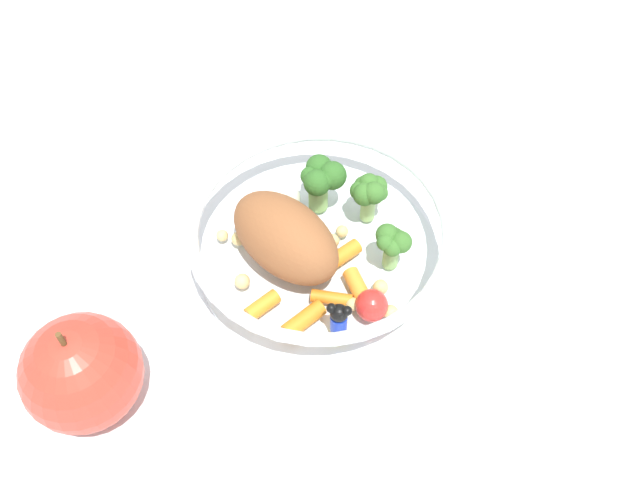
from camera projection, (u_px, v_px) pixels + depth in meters
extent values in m
plane|color=white|center=(315.00, 239.00, 0.56)|extent=(2.40, 2.40, 0.00)
cylinder|color=white|center=(320.00, 256.00, 0.55)|extent=(0.19, 0.19, 0.01)
torus|color=white|center=(320.00, 226.00, 0.52)|extent=(0.20, 0.20, 0.01)
ellipsoid|color=brown|center=(285.00, 237.00, 0.52)|extent=(0.10, 0.11, 0.06)
cylinder|color=#7FAD5B|center=(391.00, 256.00, 0.53)|extent=(0.01, 0.01, 0.02)
sphere|color=#386B28|center=(393.00, 237.00, 0.52)|extent=(0.02, 0.02, 0.02)
sphere|color=#386B28|center=(387.00, 235.00, 0.51)|extent=(0.02, 0.02, 0.02)
sphere|color=#386B28|center=(385.00, 242.00, 0.51)|extent=(0.01, 0.01, 0.01)
sphere|color=#386B28|center=(392.00, 247.00, 0.51)|extent=(0.01, 0.01, 0.01)
sphere|color=#386B28|center=(401.00, 242.00, 0.51)|extent=(0.02, 0.02, 0.02)
sphere|color=#386B28|center=(398.00, 240.00, 0.52)|extent=(0.02, 0.02, 0.02)
cylinder|color=#8EB766|center=(368.00, 207.00, 0.56)|extent=(0.01, 0.01, 0.02)
sphere|color=#386B28|center=(369.00, 184.00, 0.54)|extent=(0.02, 0.02, 0.02)
sphere|color=#386B28|center=(364.00, 186.00, 0.54)|extent=(0.02, 0.02, 0.02)
sphere|color=#386B28|center=(359.00, 191.00, 0.54)|extent=(0.01, 0.01, 0.01)
sphere|color=#386B28|center=(365.00, 194.00, 0.54)|extent=(0.02, 0.02, 0.02)
sphere|color=#386B28|center=(374.00, 193.00, 0.53)|extent=(0.02, 0.02, 0.02)
sphere|color=#386B28|center=(380.00, 193.00, 0.54)|extent=(0.01, 0.01, 0.01)
sphere|color=#386B28|center=(376.00, 187.00, 0.54)|extent=(0.02, 0.02, 0.02)
cylinder|color=#7FAD5B|center=(320.00, 196.00, 0.56)|extent=(0.02, 0.02, 0.02)
sphere|color=#2D6023|center=(322.00, 168.00, 0.55)|extent=(0.02, 0.02, 0.02)
sphere|color=#2D6023|center=(314.00, 169.00, 0.55)|extent=(0.02, 0.02, 0.02)
sphere|color=#2D6023|center=(310.00, 176.00, 0.54)|extent=(0.02, 0.02, 0.02)
sphere|color=#2D6023|center=(312.00, 182.00, 0.54)|extent=(0.02, 0.02, 0.02)
sphere|color=#2D6023|center=(320.00, 183.00, 0.54)|extent=(0.02, 0.02, 0.02)
sphere|color=#2D6023|center=(326.00, 180.00, 0.54)|extent=(0.02, 0.02, 0.02)
sphere|color=#2D6023|center=(332.00, 176.00, 0.54)|extent=(0.02, 0.02, 0.02)
sphere|color=#2D6023|center=(326.00, 171.00, 0.54)|extent=(0.02, 0.02, 0.02)
sphere|color=silver|center=(276.00, 192.00, 0.57)|extent=(0.02, 0.02, 0.02)
sphere|color=silver|center=(268.00, 193.00, 0.56)|extent=(0.03, 0.03, 0.03)
sphere|color=silver|center=(263.00, 201.00, 0.56)|extent=(0.02, 0.02, 0.02)
sphere|color=silver|center=(278.00, 203.00, 0.56)|extent=(0.03, 0.03, 0.03)
sphere|color=silver|center=(286.00, 198.00, 0.57)|extent=(0.02, 0.02, 0.02)
cube|color=yellow|center=(338.00, 330.00, 0.50)|extent=(0.02, 0.01, 0.00)
cylinder|color=#1933B2|center=(339.00, 323.00, 0.49)|extent=(0.01, 0.01, 0.02)
sphere|color=black|center=(339.00, 313.00, 0.48)|extent=(0.01, 0.01, 0.01)
sphere|color=black|center=(347.00, 311.00, 0.48)|extent=(0.01, 0.01, 0.01)
sphere|color=black|center=(331.00, 308.00, 0.48)|extent=(0.01, 0.01, 0.01)
cylinder|color=orange|center=(345.00, 254.00, 0.54)|extent=(0.03, 0.03, 0.01)
cylinder|color=orange|center=(357.00, 286.00, 0.52)|extent=(0.03, 0.02, 0.01)
cylinder|color=orange|center=(308.00, 320.00, 0.50)|extent=(0.03, 0.03, 0.01)
cylinder|color=orange|center=(262.00, 305.00, 0.51)|extent=(0.03, 0.03, 0.01)
cylinder|color=orange|center=(332.00, 298.00, 0.51)|extent=(0.01, 0.03, 0.01)
sphere|color=red|center=(372.00, 305.00, 0.50)|extent=(0.02, 0.02, 0.02)
sphere|color=#D1B775|center=(332.00, 241.00, 0.54)|extent=(0.01, 0.01, 0.01)
sphere|color=#D1B775|center=(376.00, 189.00, 0.58)|extent=(0.01, 0.01, 0.01)
sphere|color=tan|center=(352.00, 304.00, 0.51)|extent=(0.01, 0.01, 0.01)
sphere|color=#D1B775|center=(242.00, 281.00, 0.52)|extent=(0.01, 0.01, 0.01)
sphere|color=tan|center=(238.00, 239.00, 0.55)|extent=(0.01, 0.01, 0.01)
sphere|color=tan|center=(380.00, 287.00, 0.52)|extent=(0.01, 0.01, 0.01)
sphere|color=#D1B775|center=(222.00, 235.00, 0.55)|extent=(0.01, 0.01, 0.01)
sphere|color=#D1B775|center=(342.00, 229.00, 0.55)|extent=(0.01, 0.01, 0.01)
sphere|color=tan|center=(391.00, 312.00, 0.51)|extent=(0.01, 0.01, 0.01)
sphere|color=#BC3828|center=(82.00, 373.00, 0.45)|extent=(0.08, 0.08, 0.08)
cylinder|color=brown|center=(61.00, 339.00, 0.41)|extent=(0.00, 0.00, 0.01)
cube|color=white|center=(418.00, 87.00, 0.67)|extent=(0.13, 0.13, 0.01)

